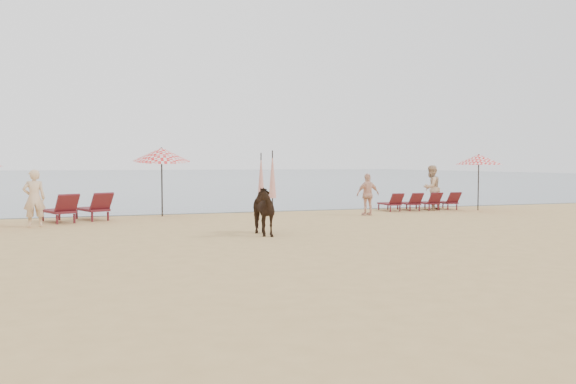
% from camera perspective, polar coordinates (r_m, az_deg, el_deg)
% --- Properties ---
extents(ground, '(120.00, 120.00, 0.00)m').
position_cam_1_polar(ground, '(14.01, 6.35, -5.52)').
color(ground, tan).
rests_on(ground, ground).
extents(sea, '(160.00, 140.00, 0.06)m').
position_cam_1_polar(sea, '(92.82, -14.44, 1.63)').
color(sea, '#51606B').
rests_on(sea, ground).
extents(lounger_cluster_left, '(2.52, 2.48, 0.69)m').
position_cam_1_polar(lounger_cluster_left, '(21.03, -20.54, -1.53)').
color(lounger_cluster_left, maroon).
rests_on(lounger_cluster_left, ground).
extents(lounger_cluster_right, '(3.37, 1.44, 0.53)m').
position_cam_1_polar(lounger_cluster_right, '(25.05, 13.28, -0.97)').
color(lounger_cluster_right, maroon).
rests_on(lounger_cluster_right, ground).
extents(umbrella_open_left_b, '(2.16, 2.20, 2.76)m').
position_cam_1_polar(umbrella_open_left_b, '(22.09, -12.72, 3.74)').
color(umbrella_open_left_b, black).
rests_on(umbrella_open_left_b, ground).
extents(umbrella_open_right, '(2.01, 2.01, 2.45)m').
position_cam_1_polar(umbrella_open_right, '(25.70, 18.81, 3.13)').
color(umbrella_open_right, black).
rests_on(umbrella_open_right, ground).
extents(umbrella_closed_left, '(0.31, 0.31, 2.57)m').
position_cam_1_polar(umbrella_closed_left, '(22.85, -1.59, 1.77)').
color(umbrella_closed_left, black).
rests_on(umbrella_closed_left, ground).
extents(umbrella_closed_right, '(0.30, 0.30, 2.48)m').
position_cam_1_polar(umbrella_closed_right, '(23.70, -2.75, 1.68)').
color(umbrella_closed_right, black).
rests_on(umbrella_closed_right, ground).
extents(cow, '(0.87, 1.72, 1.41)m').
position_cam_1_polar(cow, '(16.04, -2.94, -1.89)').
color(cow, black).
rests_on(cow, ground).
extents(beachgoer_left, '(0.75, 0.57, 1.86)m').
position_cam_1_polar(beachgoer_left, '(19.72, -24.38, -0.59)').
color(beachgoer_left, '#DCB389').
rests_on(beachgoer_left, ground).
extents(beachgoer_right_a, '(1.16, 1.04, 1.96)m').
position_cam_1_polar(beachgoer_right_a, '(25.30, 14.34, 0.43)').
color(beachgoer_right_a, '#D3AB84').
rests_on(beachgoer_right_a, ground).
extents(beachgoer_right_b, '(0.99, 0.46, 1.65)m').
position_cam_1_polar(beachgoer_right_b, '(22.23, 8.11, -0.25)').
color(beachgoer_right_b, '#E2A88D').
rests_on(beachgoer_right_b, ground).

